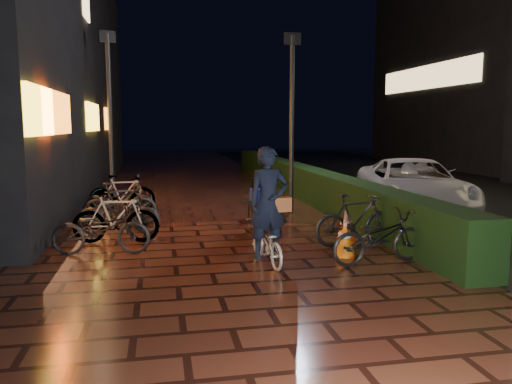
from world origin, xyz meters
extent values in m
plane|color=#381911|center=(0.00, 0.00, 0.00)|extent=(80.00, 80.00, 0.00)
cube|color=black|center=(9.00, 5.00, 0.00)|extent=(11.00, 60.00, 0.01)
cube|color=black|center=(3.30, 8.00, 0.50)|extent=(0.70, 20.00, 1.00)
imported|color=silver|center=(5.29, 3.95, 0.73)|extent=(3.63, 5.62, 1.44)
cube|color=yellow|center=(-3.45, 1.50, 2.60)|extent=(0.08, 2.00, 0.90)
cube|color=orange|center=(-3.45, 3.00, 2.60)|extent=(0.08, 3.00, 0.90)
cube|color=yellow|center=(-3.45, 9.00, 2.60)|extent=(0.08, 2.80, 0.90)
cube|color=orange|center=(-3.45, 14.00, 2.60)|extent=(0.08, 2.20, 0.90)
cube|color=black|center=(17.50, 18.00, 7.00)|extent=(8.00, 14.00, 14.00)
cube|color=#FFD88C|center=(13.45, 18.00, 5.00)|extent=(0.06, 10.00, 1.30)
cylinder|color=black|center=(2.14, 4.73, 2.33)|extent=(0.13, 0.13, 4.66)
cube|color=black|center=(2.14, 4.73, 4.57)|extent=(0.45, 0.08, 0.31)
cylinder|color=black|center=(-2.80, 7.91, 2.55)|extent=(0.18, 0.18, 5.10)
cube|color=black|center=(-2.80, 7.91, 5.01)|extent=(0.49, 0.25, 0.34)
imported|color=silver|center=(0.41, -0.15, 0.37)|extent=(0.67, 1.45, 0.73)
imported|color=black|center=(0.43, -0.26, 1.06)|extent=(0.73, 0.53, 1.87)
cube|color=brown|center=(0.64, -0.25, 1.03)|extent=(0.34, 0.18, 0.24)
cone|color=orange|center=(1.91, 0.08, 0.31)|extent=(0.40, 0.40, 0.63)
cone|color=#E03D0B|center=(2.35, 1.16, 0.31)|extent=(0.40, 0.40, 0.63)
cube|color=red|center=(1.91, 0.08, 0.01)|extent=(0.45, 0.45, 0.03)
cube|color=#F2580C|center=(2.35, 1.16, 0.01)|extent=(0.45, 0.45, 0.03)
cube|color=red|center=(2.13, 0.62, 0.59)|extent=(0.57, 1.27, 0.06)
cube|color=black|center=(1.09, 3.84, 0.43)|extent=(0.61, 0.50, 0.04)
cylinder|color=black|center=(0.87, 3.63, 0.20)|extent=(0.03, 0.03, 0.41)
cylinder|color=black|center=(1.34, 3.65, 0.20)|extent=(0.03, 0.03, 0.41)
cylinder|color=black|center=(0.85, 4.02, 0.20)|extent=(0.03, 0.03, 0.41)
cylinder|color=black|center=(1.32, 4.04, 0.20)|extent=(0.03, 0.03, 0.41)
cube|color=#0C229C|center=(1.09, 3.84, 0.61)|extent=(0.44, 0.38, 0.32)
cylinder|color=black|center=(0.94, 3.67, 0.59)|extent=(0.28, 0.41, 1.03)
imported|color=black|center=(-2.42, 6.29, 0.46)|extent=(1.78, 0.67, 0.93)
imported|color=black|center=(-2.23, 2.71, 0.46)|extent=(1.81, 0.79, 0.93)
imported|color=black|center=(-2.41, 1.02, 0.46)|extent=(1.81, 0.78, 0.93)
imported|color=black|center=(-2.22, 1.91, 0.51)|extent=(1.75, 0.66, 1.03)
imported|color=black|center=(-2.35, 4.63, 0.46)|extent=(1.84, 0.88, 0.93)
imported|color=black|center=(-2.26, 3.62, 0.51)|extent=(1.72, 0.52, 1.03)
imported|color=black|center=(-2.32, 5.40, 0.51)|extent=(1.76, 0.75, 1.03)
imported|color=black|center=(2.41, 0.79, 0.51)|extent=(1.74, 0.60, 1.03)
imported|color=black|center=(2.29, -0.53, 0.46)|extent=(1.83, 0.87, 0.93)
camera|label=1|loc=(-1.33, -8.23, 2.34)|focal=35.00mm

